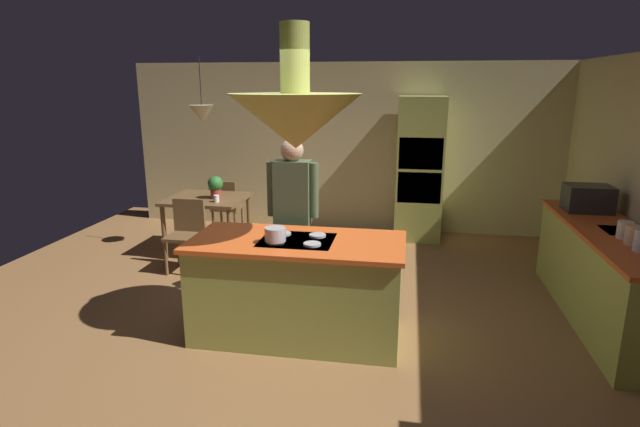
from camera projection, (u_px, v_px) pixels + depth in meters
ground at (303, 324)px, 4.85m from camera, size 8.16×8.16×0.00m
wall_back at (348, 148)px, 7.82m from camera, size 6.80×0.10×2.55m
kitchen_island at (298, 288)px, 4.54m from camera, size 1.88×0.90×0.93m
counter_run_right at (606, 275)px, 4.83m from camera, size 0.73×2.53×0.91m
oven_tower at (420, 169)px, 7.31m from camera, size 0.66×0.62×2.07m
dining_table at (207, 205)px, 6.78m from camera, size 1.01×0.91×0.76m
person_at_island at (293, 210)px, 5.13m from camera, size 0.53×0.23×1.71m
range_hood at (296, 118)px, 4.16m from camera, size 1.10×1.10×1.00m
pendant_light_over_table at (202, 114)px, 6.48m from camera, size 0.32×0.32×0.82m
chair_facing_island at (187, 230)px, 6.17m from camera, size 0.40×0.40×0.87m
chair_by_back_wall at (225, 205)px, 7.46m from camera, size 0.40×0.40×0.87m
potted_plant_on_table at (216, 186)px, 6.66m from camera, size 0.20×0.20×0.30m
cup_on_table at (216, 199)px, 6.49m from camera, size 0.07×0.07×0.09m
canister_sugar at (634, 235)px, 4.27m from camera, size 0.14×0.14×0.17m
canister_tea at (625, 230)px, 4.45m from camera, size 0.13×0.13×0.16m
microwave_on_counter at (588, 198)px, 5.39m from camera, size 0.46×0.36×0.28m
cooking_pot_on_cooktop at (275, 234)px, 4.31m from camera, size 0.18×0.18×0.12m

